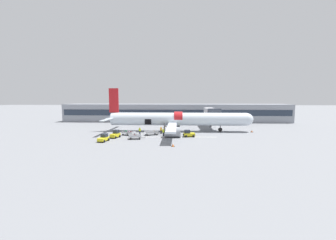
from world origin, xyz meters
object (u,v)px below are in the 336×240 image
baggage_tug_mid (115,135)px  ground_crew_supervisor (169,131)px  baggage_cart_loading (152,133)px  baggage_cart_queued (129,133)px  ground_crew_loader_a (163,132)px  ground_crew_loader_b (166,130)px  ground_crew_helper (140,131)px  baggage_tug_lead (189,134)px  ground_crew_driver (161,130)px  baggage_cart_empty (135,137)px  airplane (176,120)px  baggage_tug_rear (104,138)px

baggage_tug_mid → ground_crew_supervisor: ground_crew_supervisor is taller
baggage_cart_loading → ground_crew_supervisor: (4.11, 0.54, 0.43)m
baggage_cart_queued → ground_crew_loader_a: 8.26m
baggage_tug_mid → baggage_cart_loading: size_ratio=0.68×
ground_crew_supervisor → ground_crew_loader_b: bearing=119.7°
baggage_cart_loading → ground_crew_helper: ground_crew_helper is taller
baggage_tug_lead → ground_crew_loader_b: bearing=143.4°
ground_crew_loader_a → ground_crew_supervisor: 2.08m
ground_crew_loader_b → baggage_tug_mid: bearing=-151.4°
ground_crew_loader_b → ground_crew_driver: 1.20m
ground_crew_helper → baggage_cart_empty: bearing=-88.9°
airplane → ground_crew_loader_a: bearing=-112.9°
baggage_cart_loading → ground_crew_loader_b: bearing=33.4°
baggage_tug_rear → ground_crew_loader_b: 15.71m
baggage_cart_queued → baggage_cart_loading: bearing=6.2°
baggage_tug_lead → baggage_tug_mid: (-16.37, -1.89, 0.04)m
ground_crew_driver → ground_crew_helper: bearing=-167.1°
baggage_tug_rear → ground_crew_loader_b: (12.08, 10.03, 0.31)m
baggage_tug_rear → baggage_cart_empty: bearing=25.5°
baggage_cart_loading → ground_crew_helper: bearing=168.6°
ground_crew_loader_a → ground_crew_loader_b: (0.41, 3.20, 0.02)m
baggage_cart_loading → ground_crew_driver: ground_crew_driver is taller
baggage_tug_lead → baggage_cart_loading: baggage_tug_lead is taller
ground_crew_helper → airplane: bearing=31.5°
baggage_cart_empty → ground_crew_loader_b: size_ratio=2.06×
baggage_tug_mid → ground_crew_loader_a: (10.50, 2.75, 0.22)m
baggage_tug_mid → baggage_tug_lead: bearing=6.6°
baggage_tug_lead → baggage_cart_queued: (-14.11, 1.36, -0.16)m
baggage_tug_lead → baggage_tug_rear: bearing=-161.2°
baggage_cart_empty → baggage_cart_queued: bearing=119.2°
ground_crew_loader_a → ground_crew_loader_b: size_ratio=0.98×
baggage_tug_rear → baggage_cart_loading: bearing=41.7°
baggage_cart_loading → baggage_cart_queued: 5.47m
airplane → ground_crew_supervisor: bearing=-107.2°
baggage_cart_empty → ground_crew_driver: bearing=54.0°
baggage_tug_rear → baggage_cart_queued: 8.10m
airplane → baggage_tug_rear: (-14.68, -13.94, -2.50)m
airplane → baggage_tug_mid: size_ratio=14.06×
ground_crew_loader_a → ground_crew_loader_b: 3.22m
baggage_tug_rear → ground_crew_loader_b: bearing=39.7°
baggage_cart_queued → ground_crew_loader_b: (8.64, 2.70, 0.44)m
airplane → baggage_tug_mid: (-13.50, -9.86, -2.44)m
baggage_cart_empty → baggage_tug_rear: bearing=-154.5°
baggage_cart_empty → baggage_cart_loading: bearing=60.0°
baggage_tug_rear → ground_crew_loader_b: size_ratio=1.60×
airplane → ground_crew_supervisor: (-1.70, -5.49, -2.21)m
baggage_tug_lead → baggage_cart_queued: 14.18m
baggage_cart_queued → ground_crew_driver: 7.86m
baggage_cart_loading → baggage_tug_lead: bearing=-12.7°
baggage_cart_loading → ground_crew_supervisor: bearing=7.4°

